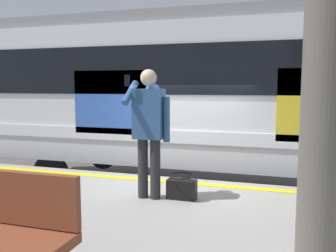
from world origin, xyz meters
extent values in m
plane|color=#4C4742|center=(0.00, 0.00, 0.00)|extent=(24.26, 24.26, 0.00)
cube|color=yellow|center=(0.00, 0.30, 0.96)|extent=(12.42, 0.16, 0.01)
cube|color=slate|center=(0.00, -1.37, 0.08)|extent=(16.48, 0.08, 0.16)
cube|color=slate|center=(0.00, -2.80, 0.08)|extent=(16.48, 0.08, 0.16)
cube|color=silver|center=(-0.51, -2.09, 2.30)|extent=(10.87, 3.01, 2.71)
cube|color=gray|center=(-0.51, -2.09, 3.78)|extent=(10.66, 2.77, 0.24)
cube|color=black|center=(-0.51, -0.57, 2.78)|extent=(10.33, 0.03, 0.90)
cube|color=silver|center=(-0.51, -0.57, 1.56)|extent=(10.33, 0.03, 0.24)
cube|color=gold|center=(-2.41, -0.56, 2.17)|extent=(1.58, 0.02, 1.21)
cube|color=#3359B2|center=(1.40, -0.56, 2.17)|extent=(1.58, 0.02, 1.21)
cylinder|color=black|center=(3.03, -0.88, 0.58)|extent=(0.84, 0.12, 0.84)
cylinder|color=black|center=(3.03, -3.29, 0.58)|extent=(0.84, 0.12, 0.84)
cylinder|color=#262628|center=(-0.09, 1.17, 1.37)|extent=(0.14, 0.14, 0.82)
cylinder|color=#262628|center=(0.09, 1.17, 1.37)|extent=(0.14, 0.14, 0.82)
cube|color=#2D517F|center=(0.00, 1.17, 2.11)|extent=(0.40, 0.24, 0.67)
sphere|color=#2D517F|center=(0.00, 1.01, 2.43)|extent=(0.20, 0.20, 0.20)
sphere|color=beige|center=(0.00, 1.17, 2.60)|extent=(0.22, 0.22, 0.22)
cylinder|color=#2D517F|center=(-0.25, 1.17, 2.05)|extent=(0.09, 0.09, 0.60)
cylinder|color=#2D517F|center=(0.23, 1.25, 2.40)|extent=(0.09, 0.42, 0.33)
cube|color=black|center=(0.23, 1.35, 2.56)|extent=(0.07, 0.02, 0.15)
cube|color=black|center=(-0.44, 1.09, 1.09)|extent=(0.40, 0.16, 0.27)
torus|color=black|center=(-0.44, 1.09, 1.28)|extent=(0.36, 0.36, 0.02)
cylinder|color=#59544C|center=(-2.04, 2.26, 2.83)|extent=(0.38, 0.38, 3.76)
camera|label=1|loc=(-1.68, 5.71, 2.50)|focal=38.70mm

